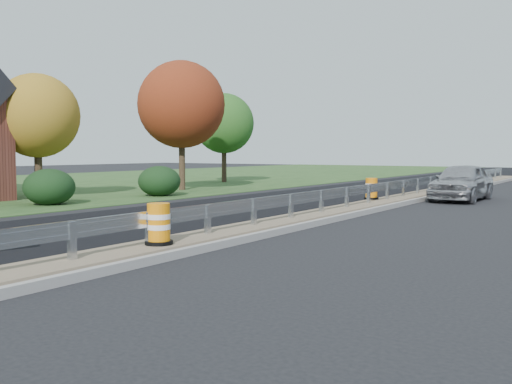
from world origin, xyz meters
The scene contains 14 objects.
ground centered at (0.00, 0.00, 0.00)m, with size 140.00×140.00×0.00m, color black.
grass_verge_near centered at (-24.00, 10.00, 0.01)m, with size 30.00×120.00×0.03m, color #26461E.
milled_overlay centered at (-4.40, 10.00, 0.01)m, with size 7.20×120.00×0.01m, color black.
median centered at (0.00, 8.00, 0.11)m, with size 1.60×55.00×0.23m.
guardrail centered at (0.00, 9.00, 0.73)m, with size 0.10×46.15×0.72m.
hedge_mid centered at (-11.50, 0.00, 0.76)m, with size 2.09×2.09×1.52m, color black.
hedge_north centered at (-11.00, 6.00, 0.76)m, with size 2.09×2.09×1.52m, color black.
tree_near_yellow centered at (-15.00, 2.00, 3.89)m, with size 3.96×3.96×5.88m.
tree_near_red centered at (-13.00, 10.00, 4.86)m, with size 4.95×4.95×7.35m.
tree_near_back centered at (-16.00, 18.00, 4.21)m, with size 4.29×4.29×6.37m.
barrel_median_near centered at (0.14, -5.86, 0.65)m, with size 0.60×0.60×0.89m.
barrel_median_mid centered at (-0.55, 7.62, 0.66)m, with size 0.60×0.60×0.89m.
barrel_median_far centered at (-0.55, 19.60, 0.68)m, with size 0.65×0.65×0.95m.
car_silver centered at (2.06, 11.82, 0.85)m, with size 2.01×4.99×1.70m, color #ADACB1.
Camera 1 is at (8.57, -14.76, 2.22)m, focal length 40.00 mm.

